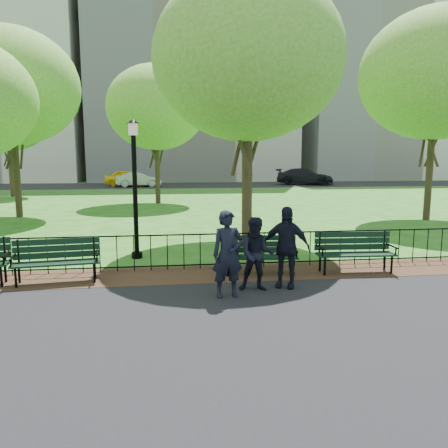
{
  "coord_description": "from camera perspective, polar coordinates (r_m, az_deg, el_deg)",
  "views": [
    {
      "loc": [
        -1.39,
        -8.47,
        2.74
      ],
      "look_at": [
        -0.08,
        1.5,
        1.2
      ],
      "focal_mm": 35.0,
      "sensor_mm": 36.0,
      "label": 1
    }
  ],
  "objects": [
    {
      "name": "dirt_strip",
      "position": [
        10.43,
        0.41,
        -6.45
      ],
      "size": [
        60.0,
        1.6,
        0.01
      ],
      "primitive_type": "cube",
      "color": "#382217",
      "rests_on": "ground"
    },
    {
      "name": "park_bench_right_a",
      "position": [
        10.9,
        16.66,
        -2.98
      ],
      "size": [
        1.88,
        0.66,
        1.05
      ],
      "rotation": [
        0.0,
        0.0,
        -0.05
      ],
      "color": "black",
      "rests_on": "ground"
    },
    {
      "name": "tree_mid_e",
      "position": [
        21.41,
        25.98,
        17.13
      ],
      "size": [
        6.4,
        6.4,
        8.92
      ],
      "color": "#2D2116",
      "rests_on": "ground"
    },
    {
      "name": "ground",
      "position": [
        9.01,
        1.74,
        -9.01
      ],
      "size": [
        120.0,
        120.0,
        0.0
      ],
      "primitive_type": "plane",
      "color": "#275A17"
    },
    {
      "name": "tree_far_w",
      "position": [
        34.34,
        -26.49,
        12.68
      ],
      "size": [
        5.84,
        5.84,
        8.14
      ],
      "color": "#2D2116",
      "rests_on": "ground"
    },
    {
      "name": "person_right",
      "position": [
        9.28,
        8.05,
        -2.99
      ],
      "size": [
        1.09,
        0.8,
        1.72
      ],
      "primitive_type": "imported",
      "rotation": [
        0.0,
        0.0,
        -0.43
      ],
      "color": "black",
      "rests_on": "asphalt_path"
    },
    {
      "name": "far_street",
      "position": [
        43.58,
        -5.68,
        5.06
      ],
      "size": [
        70.0,
        9.0,
        0.01
      ],
      "primitive_type": "cube",
      "color": "black",
      "rests_on": "ground"
    },
    {
      "name": "tree_mid_w",
      "position": [
        22.43,
        -26.11,
        15.82
      ],
      "size": [
        6.05,
        6.05,
        8.43
      ],
      "color": "#2D2116",
      "rests_on": "ground"
    },
    {
      "name": "tree_near_e",
      "position": [
        14.41,
        3.16,
        20.7
      ],
      "size": [
        5.93,
        5.93,
        8.27
      ],
      "color": "#2D2116",
      "rests_on": "ground"
    },
    {
      "name": "park_bench_left_a",
      "position": [
        10.3,
        -21.05,
        -3.91
      ],
      "size": [
        1.88,
        0.79,
        1.04
      ],
      "rotation": [
        0.0,
        0.0,
        0.12
      ],
      "color": "black",
      "rests_on": "ground"
    },
    {
      "name": "sedan_silver",
      "position": [
        41.57,
        -11.07,
        5.73
      ],
      "size": [
        4.22,
        1.63,
        1.37
      ],
      "primitive_type": "imported",
      "rotation": [
        0.0,
        0.0,
        1.61
      ],
      "color": "#ACAEB3",
      "rests_on": "far_street"
    },
    {
      "name": "sedan_dark",
      "position": [
        44.79,
        10.51,
        6.11
      ],
      "size": [
        6.08,
        4.12,
        1.63
      ],
      "primitive_type": "imported",
      "rotation": [
        0.0,
        0.0,
        1.21
      ],
      "color": "black",
      "rests_on": "far_street"
    },
    {
      "name": "person_left",
      "position": [
        8.54,
        0.49,
        -3.95
      ],
      "size": [
        0.67,
        0.49,
        1.72
      ],
      "primitive_type": "imported",
      "rotation": [
        0.0,
        0.0,
        0.12
      ],
      "color": "black",
      "rests_on": "asphalt_path"
    },
    {
      "name": "lamppost",
      "position": [
        11.98,
        -11.57,
        5.17
      ],
      "size": [
        0.34,
        0.34,
        3.74
      ],
      "color": "black",
      "rests_on": "ground"
    },
    {
      "name": "taxi",
      "position": [
        42.76,
        -12.24,
        5.9
      ],
      "size": [
        4.95,
        3.17,
        1.57
      ],
      "primitive_type": "imported",
      "rotation": [
        0.0,
        0.0,
        1.26
      ],
      "color": "yellow",
      "rests_on": "far_street"
    },
    {
      "name": "apartment_east",
      "position": [
        63.44,
        18.99,
        16.64
      ],
      "size": [
        20.0,
        15.0,
        24.0
      ],
      "primitive_type": "cube",
      "color": "silver",
      "rests_on": "ground"
    },
    {
      "name": "tree_far_c",
      "position": [
        26.67,
        -8.86,
        14.78
      ],
      "size": [
        5.8,
        5.8,
        8.08
      ],
      "color": "#2D2116",
      "rests_on": "ground"
    },
    {
      "name": "apartment_mid",
      "position": [
        57.88,
        -4.26,
        20.91
      ],
      "size": [
        24.0,
        15.0,
        30.0
      ],
      "primitive_type": "cube",
      "color": "#BDB8AC",
      "rests_on": "ground"
    },
    {
      "name": "person_mid",
      "position": [
        8.98,
        4.32,
        -3.95
      ],
      "size": [
        0.8,
        0.51,
        1.53
      ],
      "primitive_type": "imported",
      "rotation": [
        0.0,
        0.0,
        -0.17
      ],
      "color": "black",
      "rests_on": "asphalt_path"
    },
    {
      "name": "iron_fence",
      "position": [
        10.79,
        0.05,
        -3.28
      ],
      "size": [
        24.06,
        0.06,
        1.0
      ],
      "color": "black",
      "rests_on": "ground"
    },
    {
      "name": "park_bench_main",
      "position": [
        10.2,
        3.06,
        -3.33
      ],
      "size": [
        1.79,
        0.72,
        0.99
      ],
      "rotation": [
        0.0,
        0.0,
        -0.11
      ],
      "color": "black",
      "rests_on": "ground"
    },
    {
      "name": "asphalt_path",
      "position": [
        5.92,
        7.32,
        -18.86
      ],
      "size": [
        60.0,
        9.2,
        0.01
      ],
      "primitive_type": "cube",
      "color": "black",
      "rests_on": "ground"
    }
  ]
}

